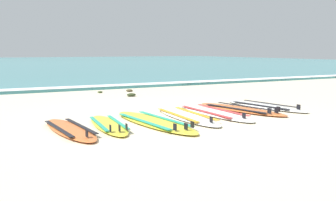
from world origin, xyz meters
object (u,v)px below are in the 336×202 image
object	(u,v)px
surfboard_2	(154,122)
surfboard_5	(241,109)
surfboard_6	(265,106)
surfboard_3	(186,116)
surfboard_1	(108,125)
surfboard_0	(70,129)
surfboard_4	(213,112)

from	to	relation	value
surfboard_2	surfboard_5	distance (m)	2.42
surfboard_5	surfboard_6	world-z (taller)	same
surfboard_3	surfboard_1	bearing A→B (deg)	-174.77
surfboard_1	surfboard_2	world-z (taller)	same
surfboard_0	surfboard_1	distance (m)	0.70
surfboard_0	surfboard_5	distance (m)	3.94
surfboard_6	surfboard_0	bearing A→B (deg)	-173.68
surfboard_5	surfboard_2	bearing A→B (deg)	-168.97
surfboard_3	surfboard_6	size ratio (longest dim) A/B	1.03
surfboard_2	surfboard_5	world-z (taller)	same
surfboard_1	surfboard_0	bearing A→B (deg)	-174.64
surfboard_4	surfboard_6	bearing A→B (deg)	6.86
surfboard_0	surfboard_5	world-z (taller)	same
surfboard_0	surfboard_1	bearing A→B (deg)	5.36
surfboard_2	surfboard_5	xyz separation A→B (m)	(2.37, 0.46, 0.00)
surfboard_1	surfboard_5	world-z (taller)	same
surfboard_0	surfboard_6	bearing A→B (deg)	6.32
surfboard_2	surfboard_4	bearing A→B (deg)	13.10
surfboard_0	surfboard_4	bearing A→B (deg)	6.05
surfboard_0	surfboard_2	xyz separation A→B (m)	(1.55, -0.04, 0.00)
surfboard_3	surfboard_6	xyz separation A→B (m)	(2.34, 0.30, 0.00)
surfboard_3	surfboard_6	distance (m)	2.36
surfboard_5	surfboard_6	distance (m)	0.81
surfboard_3	surfboard_6	world-z (taller)	same
surfboard_0	surfboard_6	xyz separation A→B (m)	(4.72, 0.52, -0.00)
surfboard_4	surfboard_6	distance (m)	1.62
surfboard_0	surfboard_3	xyz separation A→B (m)	(2.39, 0.22, -0.00)
surfboard_5	surfboard_6	bearing A→B (deg)	6.84
surfboard_1	surfboard_4	bearing A→B (deg)	6.25
surfboard_2	surfboard_6	bearing A→B (deg)	9.97
surfboard_3	surfboard_4	bearing A→B (deg)	8.57
surfboard_6	surfboard_2	bearing A→B (deg)	-170.03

